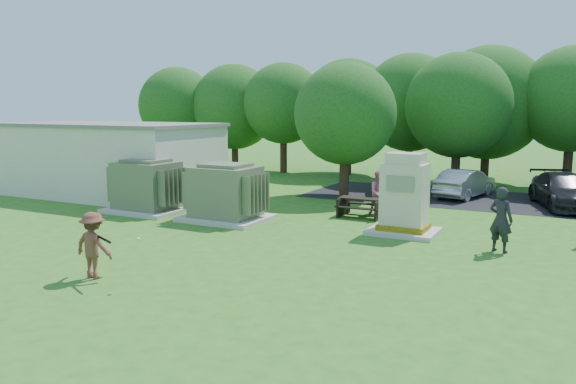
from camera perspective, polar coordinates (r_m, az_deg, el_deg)
The scene contains 16 objects.
ground at distance 15.44m, azimuth -6.90°, elevation -6.77°, with size 120.00×120.00×0.00m, color #2D6619.
service_building at distance 27.48m, azimuth -17.78°, elevation 3.05°, with size 10.00×5.00×3.20m, color beige.
service_building_roof at distance 27.38m, azimuth -17.94°, elevation 6.53°, with size 10.20×5.20×0.15m, color slate.
parking_strip at distance 26.12m, azimuth 23.92°, elevation -1.09°, with size 20.00×6.00×0.01m, color #232326.
transformer_left at distance 22.67m, azimuth -14.14°, elevation 0.48°, with size 3.00×2.40×2.07m.
transformer_right at distance 20.42m, azimuth -6.34°, elevation -0.18°, with size 3.00×2.40×2.07m.
generator_cabinet at distance 18.48m, azimuth 11.75°, elevation -0.67°, with size 2.16×1.77×2.63m.
picnic_table at distance 21.15m, azimuth 7.51°, elevation -1.32°, with size 1.70×1.28×0.73m.
batter at distance 14.27m, azimuth -19.17°, elevation -5.13°, with size 1.04×0.60×1.62m, color brown.
person_by_generator at distance 16.95m, azimuth 20.81°, elevation -2.64°, with size 0.68×0.45×1.88m, color black.
person_at_picnic at distance 21.78m, azimuth 9.27°, elevation -0.05°, with size 0.81×0.63×1.67m, color #C0667C.
car_white at distance 27.24m, azimuth 11.71°, elevation 1.28°, with size 1.60×3.98×1.35m, color white.
car_silver_a at distance 26.74m, azimuth 17.55°, elevation 0.85°, with size 1.37×3.93×1.29m, color #A9A9AE.
car_dark at distance 25.54m, azimuth 26.24°, elevation 0.12°, with size 1.95×4.79×1.39m, color black.
batting_equipment at distance 13.69m, azimuth -17.89°, elevation -4.50°, with size 1.52×0.42×0.15m.
tree_row at distance 31.49m, azimuth 15.33°, elevation 8.47°, with size 41.30×13.30×7.30m.
Camera 1 is at (8.44, -12.26, 4.09)m, focal length 35.00 mm.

